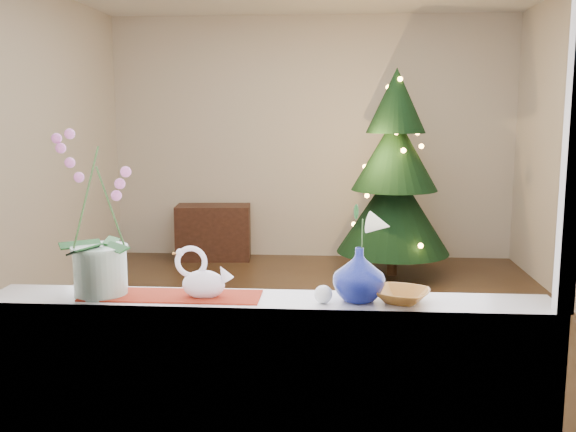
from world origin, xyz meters
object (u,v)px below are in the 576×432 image
at_px(orchid_pot, 98,214).
at_px(xmas_tree, 394,174).
at_px(amber_dish, 402,296).
at_px(blue_vase, 359,270).
at_px(paperweight, 323,294).
at_px(side_table, 214,232).
at_px(swan, 203,274).

distance_m(orchid_pot, xmas_tree, 4.32).
relative_size(amber_dish, xmas_tree, 0.08).
relative_size(orchid_pot, xmas_tree, 0.31).
bearing_deg(blue_vase, paperweight, -162.36).
distance_m(orchid_pot, amber_dish, 1.21).
xyz_separation_m(blue_vase, xmas_tree, (0.50, 4.04, -0.00)).
xyz_separation_m(orchid_pot, side_table, (-0.43, 4.62, -0.94)).
height_order(orchid_pot, paperweight, orchid_pot).
xyz_separation_m(blue_vase, amber_dish, (0.16, -0.01, -0.10)).
distance_m(paperweight, amber_dish, 0.30).
bearing_deg(xmas_tree, swan, -105.27).
relative_size(paperweight, xmas_tree, 0.03).
bearing_deg(side_table, swan, -84.63).
height_order(xmas_tree, side_table, xmas_tree).
bearing_deg(blue_vase, side_table, 107.32).
bearing_deg(swan, side_table, 92.96).
xyz_separation_m(xmas_tree, side_table, (-1.95, 0.58, -0.73)).
xyz_separation_m(paperweight, side_table, (-1.31, 4.67, -0.65)).
bearing_deg(xmas_tree, orchid_pot, -110.58).
bearing_deg(side_table, amber_dish, -75.83).
height_order(blue_vase, xmas_tree, xmas_tree).
bearing_deg(paperweight, blue_vase, 17.64).
bearing_deg(amber_dish, swan, 179.72).
bearing_deg(paperweight, swan, 175.10).
distance_m(blue_vase, side_table, 4.90).
bearing_deg(orchid_pot, swan, -1.09).
distance_m(paperweight, xmas_tree, 4.14).
distance_m(swan, amber_dish, 0.77).
relative_size(paperweight, amber_dish, 0.40).
bearing_deg(xmas_tree, amber_dish, -94.81).
distance_m(amber_dish, side_table, 4.94).
height_order(paperweight, amber_dish, paperweight).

